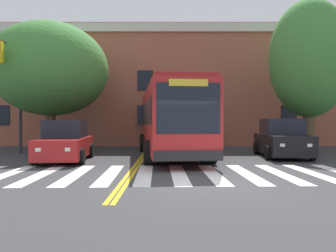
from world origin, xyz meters
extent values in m
plane|color=#38383A|center=(0.00, 0.00, 0.00)|extent=(120.00, 120.00, 0.00)
cube|color=white|center=(-6.39, 1.56, 0.00)|extent=(0.62, 4.26, 0.01)
cube|color=white|center=(-5.26, 1.59, 0.00)|extent=(0.62, 4.26, 0.01)
cube|color=white|center=(-4.14, 1.63, 0.00)|extent=(0.62, 4.26, 0.01)
cube|color=white|center=(-3.02, 1.66, 0.00)|extent=(0.62, 4.26, 0.01)
cube|color=white|center=(-1.89, 1.70, 0.00)|extent=(0.62, 4.26, 0.01)
cube|color=white|center=(-0.77, 1.73, 0.00)|extent=(0.62, 4.26, 0.01)
cube|color=white|center=(0.36, 1.76, 0.00)|extent=(0.62, 4.26, 0.01)
cube|color=white|center=(1.48, 1.80, 0.00)|extent=(0.62, 4.26, 0.01)
cube|color=white|center=(2.61, 1.83, 0.00)|extent=(0.62, 4.26, 0.01)
cube|color=white|center=(3.73, 1.87, 0.00)|extent=(0.62, 4.26, 0.01)
cube|color=gold|center=(-2.43, 15.73, 0.00)|extent=(0.12, 36.00, 0.01)
cube|color=gold|center=(-2.27, 15.73, 0.00)|extent=(0.12, 36.00, 0.01)
cube|color=#B22323|center=(-1.00, 7.42, 1.84)|extent=(3.59, 10.87, 2.90)
cube|color=black|center=(0.23, 7.55, 2.13)|extent=(1.09, 9.76, 1.04)
cube|color=black|center=(-2.23, 7.28, 2.13)|extent=(1.09, 9.76, 1.04)
cube|color=black|center=(-0.42, 2.11, 2.19)|extent=(2.19, 0.26, 1.74)
cube|color=yellow|center=(-0.42, 2.10, 3.06)|extent=(1.34, 0.18, 0.24)
cube|color=#232326|center=(-0.42, 2.08, 0.57)|extent=(2.39, 0.36, 0.36)
cube|color=maroon|center=(-1.00, 7.42, 3.37)|extent=(3.40, 10.43, 0.16)
cylinder|color=black|center=(0.52, 4.26, 0.49)|extent=(0.66, 1.04, 0.99)
cylinder|color=black|center=(-1.80, 4.01, 0.49)|extent=(0.66, 1.04, 0.99)
cylinder|color=black|center=(-0.10, 9.93, 0.49)|extent=(0.66, 1.04, 0.99)
cylinder|color=black|center=(-2.42, 9.68, 0.49)|extent=(0.66, 1.04, 0.99)
cylinder|color=black|center=(-0.22, 11.03, 0.49)|extent=(0.66, 1.04, 0.99)
cylinder|color=black|center=(-2.54, 10.77, 0.49)|extent=(0.66, 1.04, 0.99)
cube|color=#AD1E1E|center=(-5.63, 5.35, 0.60)|extent=(2.18, 4.43, 0.83)
cube|color=black|center=(-5.64, 5.48, 1.40)|extent=(1.79, 2.20, 0.77)
cube|color=white|center=(-4.89, 3.25, 0.68)|extent=(0.20, 0.06, 0.14)
cube|color=white|center=(-5.96, 3.15, 0.68)|extent=(0.20, 0.06, 0.14)
cylinder|color=black|center=(-4.59, 4.12, 0.33)|extent=(0.28, 0.68, 0.66)
cylinder|color=black|center=(-6.42, 3.95, 0.33)|extent=(0.28, 0.68, 0.66)
cylinder|color=black|center=(-4.84, 6.76, 0.33)|extent=(0.28, 0.68, 0.66)
cylinder|color=black|center=(-6.67, 6.59, 0.33)|extent=(0.28, 0.68, 0.66)
cube|color=black|center=(4.44, 6.90, 0.64)|extent=(2.18, 4.41, 0.92)
cube|color=black|center=(4.45, 7.02, 1.49)|extent=(1.83, 2.17, 0.77)
cube|color=white|center=(4.85, 4.70, 0.73)|extent=(0.20, 0.05, 0.14)
cube|color=white|center=(3.72, 4.78, 0.73)|extent=(0.20, 0.05, 0.14)
cylinder|color=black|center=(5.30, 5.50, 0.33)|extent=(0.27, 0.67, 0.66)
cylinder|color=black|center=(3.39, 5.64, 0.33)|extent=(0.27, 0.67, 0.66)
cylinder|color=black|center=(5.49, 8.15, 0.33)|extent=(0.27, 0.67, 0.66)
cylinder|color=black|center=(3.57, 8.29, 0.33)|extent=(0.27, 0.67, 0.66)
cube|color=navy|center=(-1.95, 17.31, 0.61)|extent=(2.14, 4.10, 0.88)
cube|color=black|center=(-1.95, 17.35, 1.44)|extent=(1.77, 2.32, 0.79)
cube|color=white|center=(-1.22, 15.39, 0.69)|extent=(0.20, 0.06, 0.14)
cube|color=white|center=(-2.25, 15.28, 0.69)|extent=(0.20, 0.06, 0.14)
cylinder|color=black|center=(-0.94, 16.20, 0.30)|extent=(0.28, 0.62, 0.60)
cylinder|color=black|center=(-2.69, 16.00, 0.30)|extent=(0.28, 0.62, 0.60)
cylinder|color=black|center=(-1.21, 18.62, 0.30)|extent=(0.28, 0.62, 0.60)
cylinder|color=black|center=(-2.96, 18.43, 0.30)|extent=(0.28, 0.62, 0.60)
cylinder|color=#28282D|center=(-9.13, 8.71, 2.93)|extent=(0.16, 0.16, 5.86)
cylinder|color=#28282D|center=(-8.99, 7.28, 5.51)|extent=(0.38, 2.86, 0.11)
cylinder|color=brown|center=(6.82, 9.36, 1.23)|extent=(0.62, 0.62, 2.46)
ellipsoid|color=#428438|center=(6.82, 9.36, 5.28)|extent=(5.36, 5.19, 6.61)
cylinder|color=brown|center=(-7.79, 9.59, 1.23)|extent=(0.53, 0.53, 2.46)
ellipsoid|color=#428438|center=(-7.79, 9.59, 4.70)|extent=(8.10, 8.30, 5.27)
cube|color=#9E5642|center=(2.33, 17.18, 4.35)|extent=(37.77, 6.53, 8.70)
cube|color=beige|center=(2.33, 13.83, 8.30)|extent=(37.77, 0.16, 0.60)
cube|color=black|center=(-12.77, 13.88, 2.17)|extent=(1.10, 0.06, 1.40)
cube|color=black|center=(-2.70, 13.88, 2.17)|extent=(1.10, 0.06, 1.40)
cube|color=black|center=(7.37, 13.88, 2.17)|extent=(1.10, 0.06, 1.40)
cube|color=black|center=(-12.77, 13.88, 4.61)|extent=(1.10, 0.06, 1.40)
cube|color=black|center=(-2.70, 13.88, 4.61)|extent=(1.10, 0.06, 1.40)
cube|color=black|center=(7.37, 13.88, 4.61)|extent=(1.10, 0.06, 1.40)
camera|label=1|loc=(-1.12, -9.02, 1.74)|focal=35.00mm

